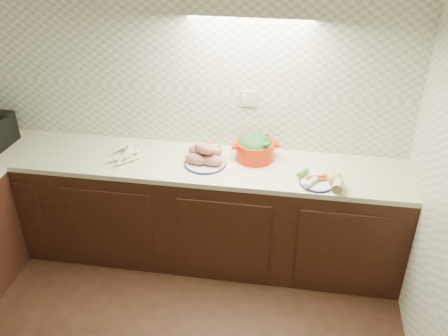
# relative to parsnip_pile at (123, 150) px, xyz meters

# --- Properties ---
(room) EXTENTS (3.60, 3.60, 2.60)m
(room) POSITION_rel_parsnip_pile_xyz_m (0.40, -1.54, 0.70)
(room) COLOR black
(room) RESTS_ON ground
(counter) EXTENTS (3.60, 3.60, 0.90)m
(counter) POSITION_rel_parsnip_pile_xyz_m (-0.28, -0.85, -0.48)
(counter) COLOR black
(counter) RESTS_ON ground
(parsnip_pile) EXTENTS (0.29, 0.35, 0.07)m
(parsnip_pile) POSITION_rel_parsnip_pile_xyz_m (0.00, 0.00, 0.00)
(parsnip_pile) COLOR beige
(parsnip_pile) RESTS_ON counter
(sweet_potato_plate) EXTENTS (0.32, 0.32, 0.18)m
(sweet_potato_plate) POSITION_rel_parsnip_pile_xyz_m (0.66, -0.05, 0.04)
(sweet_potato_plate) COLOR #131840
(sweet_potato_plate) RESTS_ON counter
(onion_bowl) EXTENTS (0.16, 0.16, 0.12)m
(onion_bowl) POSITION_rel_parsnip_pile_xyz_m (0.68, 0.08, 0.02)
(onion_bowl) COLOR black
(onion_bowl) RESTS_ON counter
(dutch_oven) EXTENTS (0.36, 0.36, 0.20)m
(dutch_oven) POSITION_rel_parsnip_pile_xyz_m (1.03, 0.09, 0.07)
(dutch_oven) COLOR red
(dutch_oven) RESTS_ON counter
(veg_plate) EXTENTS (0.35, 0.27, 0.12)m
(veg_plate) POSITION_rel_parsnip_pile_xyz_m (1.55, -0.20, 0.01)
(veg_plate) COLOR #131840
(veg_plate) RESTS_ON counter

